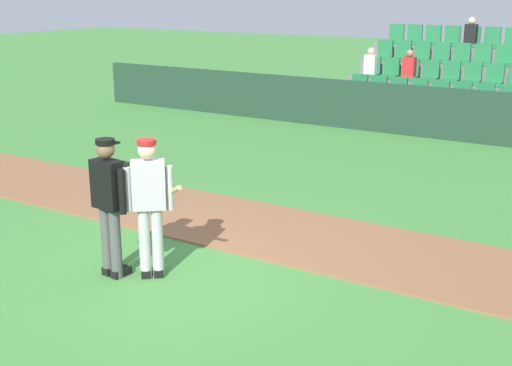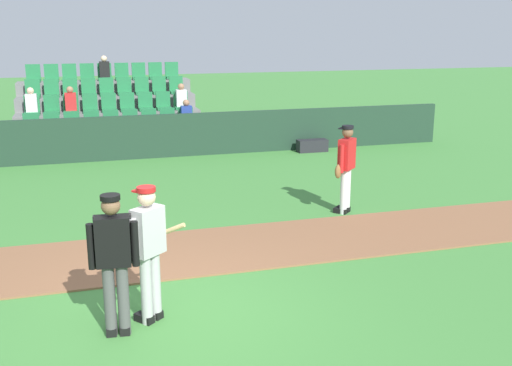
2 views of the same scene
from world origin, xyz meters
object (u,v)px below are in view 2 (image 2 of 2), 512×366
(umpire_home_plate, at_px, (114,257))
(runner_red_jersey, at_px, (346,166))
(equipment_bag, at_px, (312,146))
(batter_grey_jersey, at_px, (149,249))

(umpire_home_plate, distance_m, runner_red_jersey, 5.99)
(umpire_home_plate, xyz_separation_m, runner_red_jersey, (4.67, 3.75, -0.04))
(equipment_bag, bearing_deg, umpire_home_plate, -123.13)
(runner_red_jersey, bearing_deg, umpire_home_plate, -141.22)
(batter_grey_jersey, bearing_deg, umpire_home_plate, -151.92)
(umpire_home_plate, bearing_deg, runner_red_jersey, 38.78)
(batter_grey_jersey, distance_m, equipment_bag, 11.08)
(runner_red_jersey, bearing_deg, batter_grey_jersey, -140.27)
(batter_grey_jersey, height_order, umpire_home_plate, same)
(batter_grey_jersey, distance_m, runner_red_jersey, 5.50)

